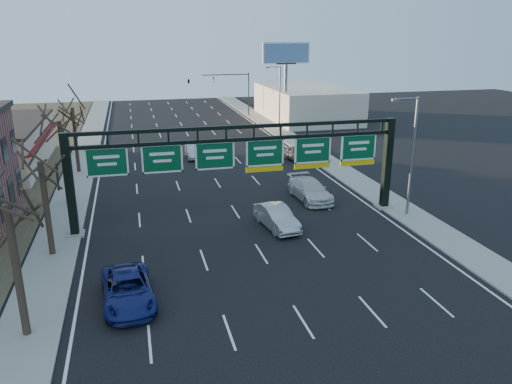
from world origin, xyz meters
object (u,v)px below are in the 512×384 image
object	(u,v)px
car_blue_suv	(128,290)
car_silver_sedan	(277,217)
car_white_wagon	(310,190)
sign_gantry	(242,160)

from	to	relation	value
car_blue_suv	car_silver_sedan	xyz separation A→B (m)	(10.39, 8.11, 0.04)
car_silver_sedan	car_white_wagon	bearing A→B (deg)	41.82
sign_gantry	car_white_wagon	world-z (taller)	sign_gantry
car_silver_sedan	car_white_wagon	distance (m)	7.07
sign_gantry	car_silver_sedan	size ratio (longest dim) A/B	5.05
sign_gantry	car_silver_sedan	bearing A→B (deg)	-44.96
sign_gantry	car_blue_suv	xyz separation A→B (m)	(-8.37, -10.12, -3.87)
car_blue_suv	car_white_wagon	bearing A→B (deg)	37.86
car_silver_sedan	sign_gantry	bearing A→B (deg)	126.56
sign_gantry	car_blue_suv	distance (m)	13.69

